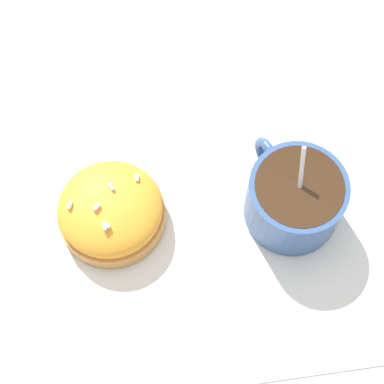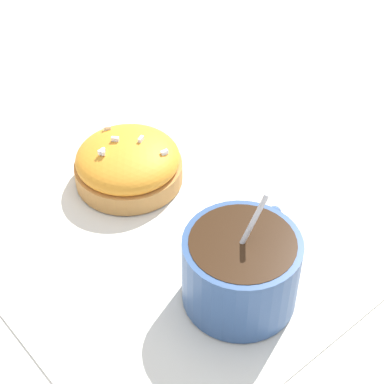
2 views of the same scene
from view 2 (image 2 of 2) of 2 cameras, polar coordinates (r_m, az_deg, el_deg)
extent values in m
plane|color=silver|center=(0.57, -0.89, -3.68)|extent=(3.00, 3.00, 0.00)
cube|color=white|center=(0.57, -0.89, -3.58)|extent=(0.35, 0.36, 0.00)
cylinder|color=#335184|center=(0.50, 4.34, -6.95)|extent=(0.09, 0.09, 0.06)
cylinder|color=#331E0F|center=(0.48, 4.50, -4.91)|extent=(0.08, 0.08, 0.01)
torus|color=#335184|center=(0.53, 6.82, -3.22)|extent=(0.02, 0.04, 0.04)
ellipsoid|color=silver|center=(0.53, 6.51, -7.23)|extent=(0.02, 0.02, 0.01)
cylinder|color=silver|center=(0.48, 4.08, -5.29)|extent=(0.01, 0.05, 0.09)
cylinder|color=#C18442|center=(0.62, -5.82, 1.77)|extent=(0.10, 0.10, 0.02)
ellipsoid|color=orange|center=(0.61, -5.92, 2.91)|extent=(0.10, 0.10, 0.04)
cube|color=white|center=(0.59, -7.89, 3.57)|extent=(0.01, 0.01, 0.00)
cube|color=white|center=(0.59, -8.04, 3.60)|extent=(0.00, 0.01, 0.00)
cube|color=white|center=(0.63, -7.50, 5.69)|extent=(0.01, 0.01, 0.00)
cube|color=white|center=(0.59, -2.48, 3.53)|extent=(0.00, 0.01, 0.00)
cube|color=white|center=(0.60, -4.57, 4.70)|extent=(0.01, 0.01, 0.00)
cube|color=white|center=(0.60, -6.84, 4.70)|extent=(0.01, 0.01, 0.00)
camera|label=1|loc=(0.39, -66.89, 54.38)|focal=60.00mm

